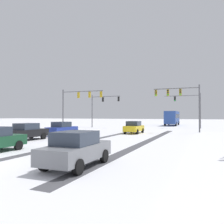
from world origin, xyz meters
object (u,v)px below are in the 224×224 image
Objects in this scene: traffic_signal_near_right at (180,98)px; car_blue_second at (62,129)px; traffic_signal_far_left at (102,104)px; car_grey_fifth at (77,149)px; car_yellow_cab_lead at (134,127)px; traffic_signal_near_left at (79,100)px; bus_oncoming at (172,117)px; car_black_third at (27,132)px; traffic_signal_far_right at (190,104)px.

traffic_signal_near_right reaches higher than car_blue_second.
traffic_signal_near_right is at bearing -27.37° from traffic_signal_far_left.
car_yellow_cab_lead is at bearing 98.97° from car_grey_fifth.
traffic_signal_near_right is 17.64m from traffic_signal_far_left.
traffic_signal_near_left is 1.64× the size of car_blue_second.
traffic_signal_near_left is 27.50m from bus_oncoming.
traffic_signal_near_right is 23.16m from car_grey_fifth.
bus_oncoming is at bearing 99.67° from traffic_signal_near_right.
car_black_third is (2.95, -23.10, -3.83)m from traffic_signal_far_left.
traffic_signal_far_right is 16.99m from car_yellow_cab_lead.
bus_oncoming is (-1.44, 46.06, 1.18)m from car_grey_fifth.
traffic_signal_near_left is 9.19m from car_blue_second.
traffic_signal_near_right is 1.58× the size of car_yellow_cab_lead.
car_grey_fifth is at bearing -95.22° from traffic_signal_far_right.
traffic_signal_near_left reaches higher than car_yellow_cab_lead.
traffic_signal_near_left is 1.06× the size of traffic_signal_near_right.
car_yellow_cab_lead is 26.81m from bus_oncoming.
traffic_signal_near_left is 9.78m from traffic_signal_far_left.
traffic_signal_far_left is 23.60m from car_black_third.
traffic_signal_near_left and traffic_signal_far_left have the same top height.
traffic_signal_far_left reaches higher than car_black_third.
traffic_signal_far_right is at bearing -67.88° from bus_oncoming.
car_yellow_cab_lead is (10.07, -11.46, -3.83)m from traffic_signal_far_left.
traffic_signal_near_right and traffic_signal_far_left have the same top height.
bus_oncoming is (8.72, 38.37, 1.18)m from car_black_third.
traffic_signal_near_left is 1.06× the size of traffic_signal_far_left.
traffic_signal_far_right is 1.58× the size of car_yellow_cab_lead.
car_blue_second is at bearing 127.35° from car_grey_fifth.
bus_oncoming is (11.68, 15.27, -2.65)m from traffic_signal_far_left.
traffic_signal_near_right reaches higher than car_grey_fifth.
traffic_signal_near_right is at bearing -92.97° from traffic_signal_far_right.
car_yellow_cab_lead and car_black_third have the same top height.
traffic_signal_near_left and traffic_signal_near_right have the same top height.
car_grey_fifth is 0.37× the size of bus_oncoming.
car_yellow_cab_lead is 19.56m from car_grey_fifth.
traffic_signal_far_right and traffic_signal_near_right have the same top height.
car_black_third is at bearing -102.81° from bus_oncoming.
traffic_signal_near_left is 0.62× the size of bus_oncoming.
traffic_signal_far_right reaches higher than car_black_third.
traffic_signal_far_left is at bearing 152.63° from traffic_signal_near_right.
traffic_signal_near_right is at bearing -80.33° from bus_oncoming.
traffic_signal_far_right is 16.76m from traffic_signal_far_left.
car_grey_fifth is at bearing -88.21° from bus_oncoming.
car_grey_fifth is (3.05, -19.33, 0.00)m from car_yellow_cab_lead.
car_grey_fifth is (12.49, -21.03, -4.00)m from traffic_signal_near_left.
traffic_signal_far_left is at bearing 93.72° from traffic_signal_near_left.
traffic_signal_far_right is at bearing 84.78° from car_grey_fifth.
car_yellow_cab_lead and car_blue_second have the same top height.
car_grey_fifth is at bearing -52.65° from car_blue_second.
car_blue_second is (-6.97, -6.20, 0.00)m from car_yellow_cab_lead.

